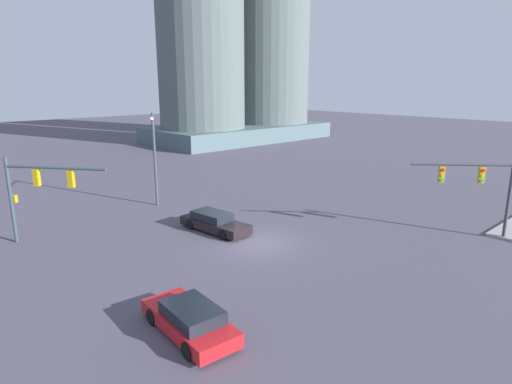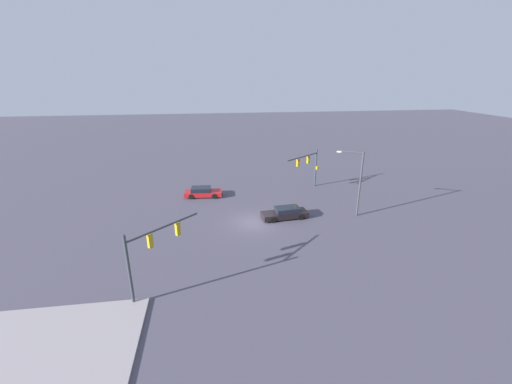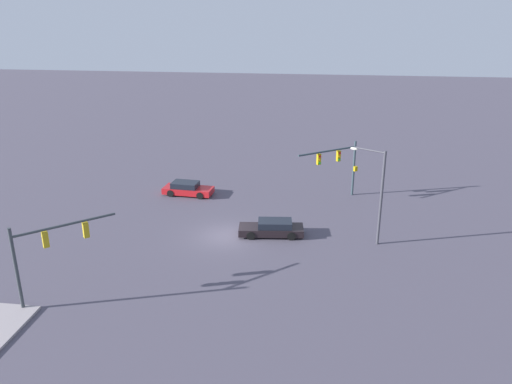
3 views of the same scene
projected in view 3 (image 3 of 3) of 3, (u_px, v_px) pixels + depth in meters
ground_plane at (227, 236)px, 38.31m from camera, size 201.94×201.94×0.00m
traffic_signal_near_corner at (46, 246)px, 28.71m from camera, size 4.13×4.44×5.08m
traffic_signal_opposite_side at (340, 161)px, 44.78m from camera, size 3.84×5.26×5.10m
streetlamp_curved_arm at (377, 189)px, 35.80m from camera, size 1.64×2.47×7.03m
sedan_car_approaching at (272, 228)px, 38.21m from camera, size 2.21×5.01×1.21m
sedan_car_waiting_far at (187, 189)px, 46.59m from camera, size 2.18×4.67×1.21m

